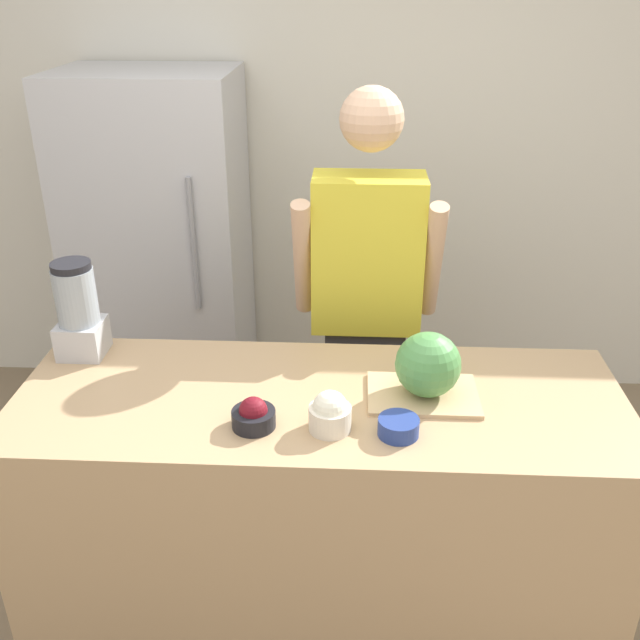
{
  "coord_description": "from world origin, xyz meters",
  "views": [
    {
      "loc": [
        0.1,
        -1.53,
        2.11
      ],
      "look_at": [
        0.0,
        0.39,
        1.16
      ],
      "focal_mm": 40.0,
      "sensor_mm": 36.0,
      "label": 1
    }
  ],
  "objects": [
    {
      "name": "blender",
      "position": [
        -0.83,
        0.59,
        1.07
      ],
      "size": [
        0.15,
        0.15,
        0.34
      ],
      "color": "#B7B7BC",
      "rests_on": "counter_island"
    },
    {
      "name": "refrigerator",
      "position": [
        -0.84,
        1.68,
        0.86
      ],
      "size": [
        0.8,
        0.65,
        1.72
      ],
      "color": "#B7B7BC",
      "rests_on": "ground_plane"
    },
    {
      "name": "wall_back",
      "position": [
        0.0,
        2.04,
        1.3
      ],
      "size": [
        8.0,
        0.06,
        2.6
      ],
      "color": "silver",
      "rests_on": "ground_plane"
    },
    {
      "name": "bowl_cherries",
      "position": [
        -0.18,
        0.19,
        0.94
      ],
      "size": [
        0.13,
        0.13,
        0.09
      ],
      "color": "black",
      "rests_on": "counter_island"
    },
    {
      "name": "watermelon",
      "position": [
        0.33,
        0.37,
        1.02
      ],
      "size": [
        0.2,
        0.2,
        0.2
      ],
      "color": "#4C8C47",
      "rests_on": "cutting_board"
    },
    {
      "name": "person",
      "position": [
        0.15,
        1.0,
        0.91
      ],
      "size": [
        0.56,
        0.27,
        1.75
      ],
      "color": "#333338",
      "rests_on": "ground_plane"
    },
    {
      "name": "counter_island",
      "position": [
        0.0,
        0.35,
        0.45
      ],
      "size": [
        1.92,
        0.71,
        0.91
      ],
      "color": "tan",
      "rests_on": "ground_plane"
    },
    {
      "name": "bowl_small_blue",
      "position": [
        0.24,
        0.17,
        0.93
      ],
      "size": [
        0.12,
        0.12,
        0.05
      ],
      "color": "navy",
      "rests_on": "counter_island"
    },
    {
      "name": "bowl_cream",
      "position": [
        0.04,
        0.18,
        0.96
      ],
      "size": [
        0.12,
        0.12,
        0.12
      ],
      "color": "beige",
      "rests_on": "counter_island"
    },
    {
      "name": "cutting_board",
      "position": [
        0.32,
        0.37,
        0.91
      ],
      "size": [
        0.34,
        0.24,
        0.01
      ],
      "color": "tan",
      "rests_on": "counter_island"
    }
  ]
}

